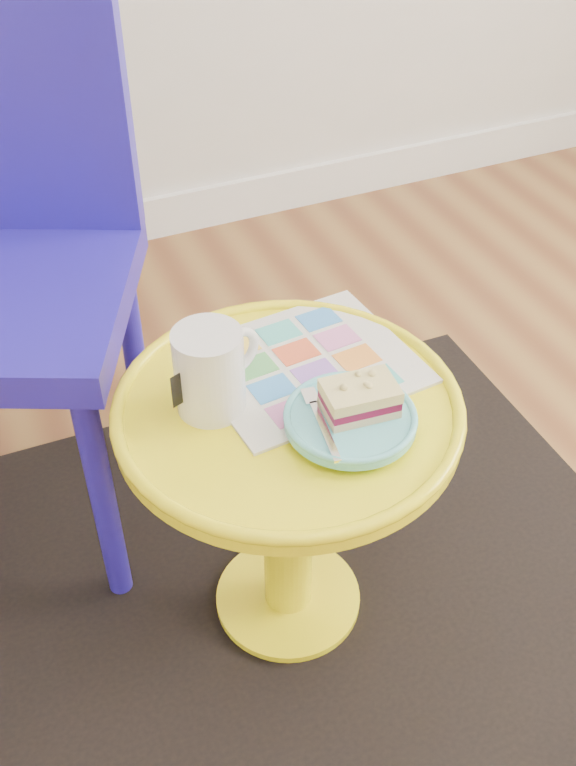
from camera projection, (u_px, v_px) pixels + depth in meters
name	position (u px, v px, depth m)	size (l,w,h in m)	color
rug	(288.00, 600.00, 1.49)	(1.30, 1.10, 0.01)	black
side_table	(288.00, 470.00, 1.27)	(0.49, 0.49, 0.46)	yellow
newspaper	(306.00, 364.00, 1.25)	(0.30, 0.26, 0.01)	silver
mug	(211.00, 368.00, 1.14)	(0.13, 0.10, 0.13)	silver
plate	(350.00, 420.00, 1.14)	(0.18, 0.18, 0.02)	#5EC1C8
cake_slice	(360.00, 398.00, 1.13)	(0.10, 0.07, 0.04)	#D3BC8C
fork	(320.00, 421.00, 1.12)	(0.04, 0.14, 0.00)	silver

